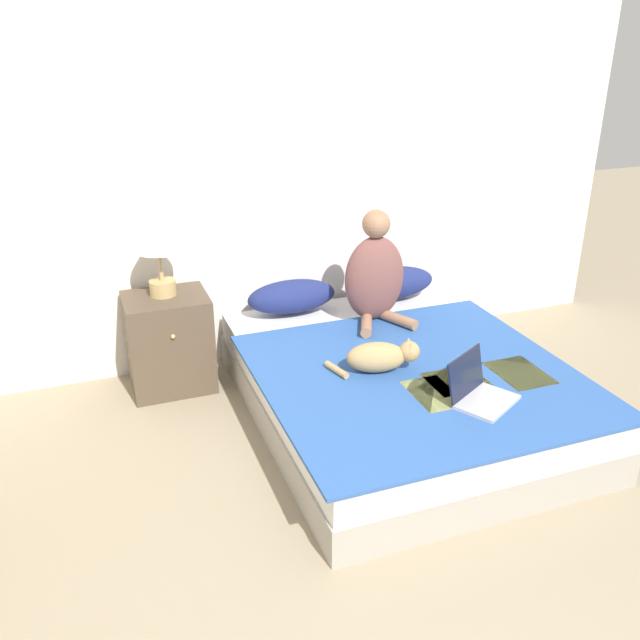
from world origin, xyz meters
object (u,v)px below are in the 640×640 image
at_px(pillow_near, 292,296).
at_px(pillow_far, 393,283).
at_px(person_sitting, 375,275).
at_px(laptop_open, 480,392).
at_px(table_lamp, 158,239).
at_px(cat_tabby, 381,356).
at_px(bed, 400,388).
at_px(nightstand, 169,342).

relative_size(pillow_near, pillow_far, 1.00).
bearing_deg(person_sitting, pillow_far, 46.86).
relative_size(pillow_far, person_sitting, 0.83).
distance_m(laptop_open, table_lamp, 2.10).
relative_size(pillow_near, cat_tabby, 1.23).
relative_size(bed, laptop_open, 5.04).
bearing_deg(table_lamp, laptop_open, -46.45).
distance_m(pillow_near, laptop_open, 1.57).
xyz_separation_m(laptop_open, nightstand, (-1.39, 1.43, -0.13)).
relative_size(cat_tabby, nightstand, 0.79).
bearing_deg(nightstand, pillow_far, 1.69).
relative_size(bed, nightstand, 3.36).
xyz_separation_m(pillow_near, table_lamp, (-0.85, -0.01, 0.50)).
xyz_separation_m(pillow_near, cat_tabby, (0.20, -1.00, -0.02)).
distance_m(cat_tabby, table_lamp, 1.53).
distance_m(bed, pillow_near, 1.02).
bearing_deg(person_sitting, nightstand, 168.64).
bearing_deg(table_lamp, person_sitting, -12.84).
bearing_deg(nightstand, bed, -34.72).
height_order(cat_tabby, table_lamp, table_lamp).
xyz_separation_m(bed, pillow_far, (0.38, 0.90, 0.31)).
bearing_deg(pillow_far, table_lamp, -179.60).
height_order(bed, nightstand, nightstand).
xyz_separation_m(person_sitting, table_lamp, (-1.32, 0.30, 0.30)).
bearing_deg(pillow_near, pillow_far, 0.00).
bearing_deg(cat_tabby, pillow_near, 115.93).
height_order(bed, person_sitting, person_sitting).
xyz_separation_m(pillow_near, person_sitting, (0.47, -0.31, 0.20)).
xyz_separation_m(pillow_far, nightstand, (-1.61, -0.05, -0.18)).
relative_size(laptop_open, table_lamp, 0.80).
xyz_separation_m(pillow_far, person_sitting, (-0.29, -0.31, 0.20)).
xyz_separation_m(laptop_open, table_lamp, (-1.39, 1.47, 0.55)).
bearing_deg(person_sitting, pillow_near, 146.38).
bearing_deg(laptop_open, pillow_near, 80.53).
distance_m(person_sitting, nightstand, 1.40).
bearing_deg(table_lamp, pillow_near, 0.75).
bearing_deg(nightstand, table_lamp, 94.23).
height_order(pillow_near, cat_tabby, pillow_near).
relative_size(pillow_near, laptop_open, 1.46).
bearing_deg(cat_tabby, person_sitting, 83.06).
bearing_deg(pillow_far, pillow_near, 180.00).
height_order(bed, pillow_far, pillow_far).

